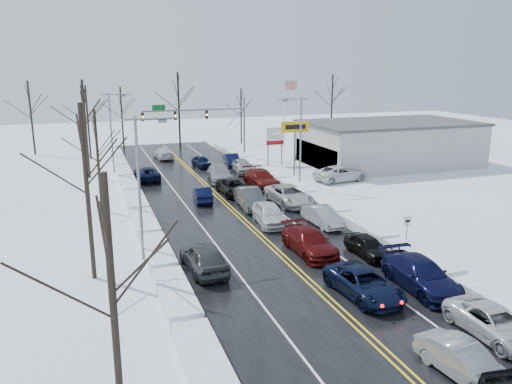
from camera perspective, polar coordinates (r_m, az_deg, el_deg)
name	(u,v)px	position (r m, az deg, el deg)	size (l,w,h in m)	color
ground	(251,227)	(38.00, -0.63, -3.99)	(160.00, 160.00, 0.00)	white
road_surface	(243,219)	(39.81, -1.54, -3.13)	(14.00, 84.00, 0.01)	black
snow_bank_left	(146,229)	(38.33, -12.47, -4.17)	(1.63, 72.00, 0.72)	white
snow_bank_right	(328,211)	(42.62, 8.25, -2.11)	(1.63, 72.00, 0.72)	white
traffic_signal_mast	(206,118)	(64.30, -5.70, 8.44)	(13.28, 0.39, 8.00)	slate
tires_plus_sign	(295,131)	(55.24, 4.47, 7.02)	(3.20, 0.34, 6.00)	slate
used_vehicles_sign	(275,138)	(60.97, 2.18, 6.14)	(2.20, 0.22, 4.65)	slate
speed_limit_sign	(407,226)	(34.33, 16.89, -3.77)	(0.55, 0.09, 2.35)	slate
flagpole	(286,110)	(69.78, 3.42, 9.31)	(1.87, 1.20, 10.00)	silver
dealership_building	(389,143)	(63.77, 14.93, 5.43)	(20.40, 12.40, 5.30)	#ADADA8
streetlight_ne	(299,136)	(48.88, 4.91, 6.45)	(3.20, 0.25, 9.00)	slate
streetlight_sw	(142,177)	(31.10, -12.91, 1.67)	(3.20, 0.25, 9.00)	slate
streetlight_nw	(113,126)	(58.70, -16.06, 7.25)	(3.20, 0.25, 9.00)	slate
tree_left_a	(110,263)	(15.31, -16.35, -7.79)	(3.60, 3.60, 9.00)	#2D231C
tree_left_b	(84,159)	(28.66, -19.02, 3.62)	(4.00, 4.00, 10.00)	#2D231C
tree_left_c	(97,141)	(42.67, -17.76, 5.55)	(3.40, 3.40, 8.50)	#2D231C
tree_left_d	(84,110)	(56.43, -19.05, 8.84)	(4.20, 4.20, 10.50)	#2D231C
tree_left_e	(87,108)	(68.45, -18.77, 9.09)	(3.80, 3.80, 9.50)	#2D231C
tree_far_a	(30,103)	(74.70, -24.44, 9.22)	(4.00, 4.00, 10.00)	#2D231C
tree_far_b	(121,106)	(75.65, -15.15, 9.50)	(3.60, 3.60, 9.00)	#2D231C
tree_far_c	(178,96)	(74.58, -8.86, 10.84)	(4.40, 4.40, 11.00)	#2D231C
tree_far_d	(241,105)	(78.55, -1.72, 9.88)	(3.40, 3.40, 8.50)	#2D231C
tree_far_e	(332,94)	(85.06, 8.70, 11.00)	(4.20, 4.20, 10.50)	#2D231C
queued_car_1	(463,377)	(22.43, 22.55, -18.95)	(1.46, 4.18, 1.38)	gray
queued_car_2	(363,296)	(27.68, 12.15, -11.53)	(2.38, 5.17, 1.44)	black
queued_car_3	(309,253)	(33.02, 6.08, -6.94)	(2.20, 5.40, 1.57)	#4B0A0A
queued_car_4	(269,224)	(38.58, 1.53, -3.71)	(1.96, 4.87, 1.66)	silver
queued_car_5	(250,208)	(43.00, -0.67, -1.81)	(1.79, 5.12, 1.69)	#404345
queued_car_6	(234,194)	(47.45, -2.57, -0.28)	(2.35, 5.09, 1.41)	black
queued_car_7	(220,181)	(53.30, -4.16, 1.31)	(2.31, 5.68, 1.65)	gray
queued_car_8	(202,167)	(60.62, -6.20, 2.84)	(1.62, 4.04, 1.38)	black
queued_car_10	(494,337)	(25.79, 25.52, -14.69)	(2.26, 4.90, 1.36)	silver
queued_car_11	(420,289)	(29.31, 18.20, -10.44)	(2.32, 5.70, 1.65)	black
queued_car_12	(367,256)	(33.14, 12.59, -7.13)	(1.60, 3.97, 1.35)	black
queued_car_13	(322,225)	(38.67, 7.60, -3.79)	(1.52, 4.37, 1.44)	#A6A9AE
queued_car_14	(289,204)	(44.22, 3.79, -1.39)	(2.73, 5.92, 1.65)	#BBBBBD
queued_car_15	(261,187)	(50.43, 0.59, 0.60)	(2.39, 5.89, 1.71)	#530E0B
queued_car_16	(243,173)	(56.92, -1.54, 2.18)	(1.90, 4.73, 1.61)	#9A9DA1
queued_car_17	(232,166)	(60.87, -2.77, 2.96)	(1.58, 4.54, 1.50)	black
oncoming_car_0	(203,201)	(45.26, -6.11, -1.07)	(1.45, 4.16, 1.37)	black
oncoming_car_1	(147,180)	(54.58, -12.32, 1.32)	(2.41, 5.23, 1.45)	black
oncoming_car_2	(164,159)	(66.92, -10.51, 3.76)	(2.04, 5.02, 1.46)	silver
oncoming_car_3	(204,271)	(30.29, -5.95, -8.94)	(2.02, 5.03, 1.71)	#383A3D
parked_car_0	(340,181)	(53.74, 9.63, 1.25)	(2.73, 5.93, 1.65)	silver
parked_car_1	(339,169)	(59.84, 9.50, 2.58)	(1.88, 4.63, 1.34)	#414346
parked_car_2	(306,163)	(63.45, 5.75, 3.36)	(1.73, 4.30, 1.47)	#47494C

